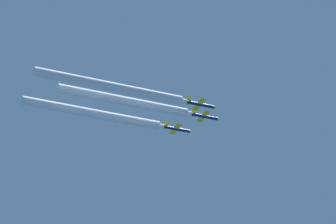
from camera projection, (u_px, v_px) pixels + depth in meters
The scene contains 6 objects.
jet_lead at pixel (205, 117), 280.97m from camera, with size 9.06×13.20×3.17m.
jet_left_wingman at pixel (178, 129), 285.94m from camera, with size 9.06×13.20×3.17m.
jet_right_wingman at pixel (201, 105), 268.37m from camera, with size 9.06×13.20×3.17m.
smoke_trail_lead at pixel (126, 101), 270.79m from camera, with size 3.48×52.70×3.48m.
smoke_trail_left_wingman at pixel (95, 114), 275.22m from camera, with size 3.48×56.07×3.48m.
smoke_trail_right_wingman at pixel (113, 87), 257.53m from camera, with size 3.48×56.85×3.48m.
Camera 1 is at (222.63, -94.68, 2.51)m, focal length 77.30 mm.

